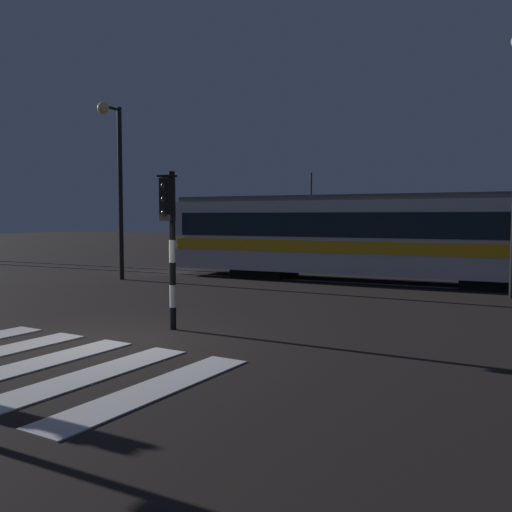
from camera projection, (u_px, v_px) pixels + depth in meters
ground_plane at (111, 342)px, 11.04m from camera, size 120.00×120.00×0.00m
rail_near at (313, 281)px, 21.34m from camera, size 80.00×0.12×0.03m
rail_far at (325, 277)px, 22.63m from camera, size 80.00×0.12×0.03m
crosswalk_zebra at (33, 365)px, 9.30m from camera, size 6.20×4.42×0.02m
traffic_light_median_centre at (170, 226)px, 12.00m from camera, size 0.36×0.42×3.42m
street_lamp_trackside_left at (116, 169)px, 21.36m from camera, size 0.44×1.21×6.65m
tram at (371, 235)px, 20.98m from camera, size 15.99×2.58×4.15m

